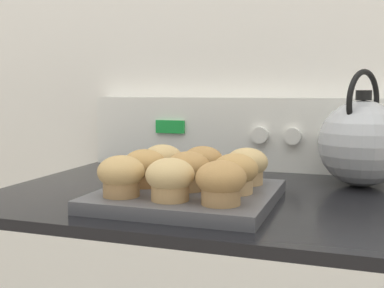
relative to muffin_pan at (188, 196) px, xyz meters
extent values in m
cube|color=white|center=(0.00, 0.44, 0.31)|extent=(8.00, 0.05, 2.40)
cube|color=black|center=(0.00, 0.11, -0.02)|extent=(0.78, 0.61, 0.02)
cube|color=white|center=(0.00, 0.39, 0.08)|extent=(0.77, 0.05, 0.18)
cube|color=green|center=(-0.17, 0.35, 0.09)|extent=(0.08, 0.01, 0.03)
cylinder|color=white|center=(0.06, 0.35, 0.08)|extent=(0.04, 0.02, 0.04)
cylinder|color=white|center=(0.13, 0.35, 0.08)|extent=(0.04, 0.02, 0.04)
cylinder|color=white|center=(0.21, 0.35, 0.08)|extent=(0.04, 0.02, 0.04)
cylinder|color=white|center=(0.29, 0.35, 0.08)|extent=(0.04, 0.02, 0.04)
cube|color=#4C4C51|center=(0.00, 0.00, 0.00)|extent=(0.29, 0.29, 0.02)
cylinder|color=#A37A4C|center=(-0.09, -0.09, 0.03)|extent=(0.06, 0.06, 0.03)
ellipsoid|color=tan|center=(-0.09, -0.09, 0.05)|extent=(0.08, 0.08, 0.05)
cylinder|color=tan|center=(0.00, -0.09, 0.03)|extent=(0.06, 0.06, 0.03)
ellipsoid|color=tan|center=(0.00, -0.09, 0.05)|extent=(0.08, 0.08, 0.05)
cylinder|color=#A37A4C|center=(0.08, -0.09, 0.03)|extent=(0.06, 0.06, 0.03)
ellipsoid|color=#B2844C|center=(0.08, -0.09, 0.05)|extent=(0.08, 0.08, 0.05)
cylinder|color=olive|center=(-0.08, 0.00, 0.03)|extent=(0.06, 0.06, 0.03)
ellipsoid|color=tan|center=(-0.08, 0.00, 0.05)|extent=(0.08, 0.08, 0.05)
cylinder|color=tan|center=(0.00, 0.00, 0.03)|extent=(0.06, 0.06, 0.03)
ellipsoid|color=#B2844C|center=(0.00, 0.00, 0.05)|extent=(0.08, 0.08, 0.05)
cylinder|color=tan|center=(0.08, 0.00, 0.03)|extent=(0.06, 0.06, 0.03)
ellipsoid|color=tan|center=(0.08, 0.00, 0.05)|extent=(0.08, 0.08, 0.05)
cylinder|color=#A37A4C|center=(-0.08, 0.08, 0.03)|extent=(0.06, 0.06, 0.03)
ellipsoid|color=tan|center=(-0.08, 0.08, 0.05)|extent=(0.08, 0.08, 0.05)
cylinder|color=tan|center=(0.00, 0.08, 0.03)|extent=(0.06, 0.06, 0.03)
ellipsoid|color=#B2844C|center=(0.00, 0.08, 0.05)|extent=(0.08, 0.08, 0.05)
cylinder|color=tan|center=(0.08, 0.08, 0.03)|extent=(0.06, 0.06, 0.03)
ellipsoid|color=tan|center=(0.08, 0.08, 0.05)|extent=(0.08, 0.08, 0.05)
sphere|color=#ADAFB5|center=(0.28, 0.25, 0.08)|extent=(0.17, 0.17, 0.17)
cylinder|color=black|center=(0.28, 0.25, 0.17)|extent=(0.03, 0.03, 0.02)
cone|color=#ADAFB5|center=(0.32, 0.32, 0.10)|extent=(0.07, 0.08, 0.06)
torus|color=black|center=(0.28, 0.25, 0.16)|extent=(0.07, 0.12, 0.13)
camera|label=1|loc=(0.27, -0.78, 0.18)|focal=45.00mm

